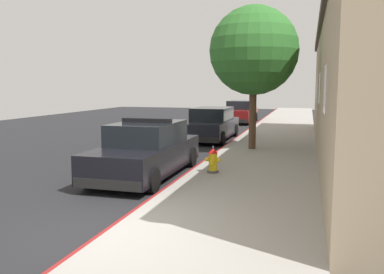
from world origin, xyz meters
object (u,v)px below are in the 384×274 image
Objects in this scene: police_cruiser at (146,151)px; street_tree at (254,51)px; fire_hydrant at (213,160)px; parked_car_dark_far at (241,112)px; parked_car_silver_ahead at (212,125)px.

police_cruiser is 0.88× the size of street_tree.
fire_hydrant is (1.90, 0.29, -0.24)m from police_cruiser.
parked_car_dark_far is (-0.17, 17.85, -0.00)m from police_cruiser.
street_tree reaches higher than police_cruiser.
parked_car_dark_far is 0.88× the size of street_tree.
street_tree is (2.38, -3.18, 3.19)m from parked_car_silver_ahead.
parked_car_silver_ahead is at bearing 90.09° from police_cruiser.
street_tree is at bearing 84.38° from fire_hydrant.
fire_hydrant is 5.89m from street_tree.
police_cruiser is at bearing -171.25° from fire_hydrant.
parked_car_silver_ahead is 8.18m from fire_hydrant.
parked_car_dark_far is at bearing 101.24° from street_tree.
parked_car_silver_ahead and parked_car_dark_far have the same top height.
parked_car_dark_far is at bearing 96.73° from fire_hydrant.
fire_hydrant is at bearing -83.27° from parked_car_dark_far.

